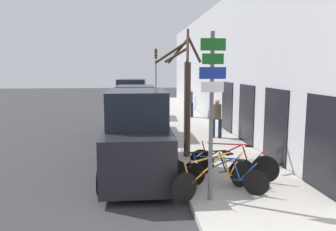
{
  "coord_description": "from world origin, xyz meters",
  "views": [
    {
      "loc": [
        -0.23,
        -3.64,
        3.07
      ],
      "look_at": [
        0.9,
        6.91,
        1.56
      ],
      "focal_mm": 35.0,
      "sensor_mm": 36.0,
      "label": 1
    }
  ],
  "objects": [
    {
      "name": "ground_plane",
      "position": [
        0.0,
        11.2,
        0.0
      ],
      "size": [
        80.0,
        80.0,
        0.0
      ],
      "primitive_type": "plane",
      "color": "#333335"
    },
    {
      "name": "sidewalk_curb",
      "position": [
        2.6,
        14.0,
        0.07
      ],
      "size": [
        3.2,
        32.0,
        0.15
      ],
      "color": "#ADA89E",
      "rests_on": "ground"
    },
    {
      "name": "building_facade",
      "position": [
        4.35,
        13.93,
        3.23
      ],
      "size": [
        0.23,
        32.0,
        6.5
      ],
      "color": "#BCBCC1",
      "rests_on": "ground"
    },
    {
      "name": "signpost",
      "position": [
        1.46,
        3.26,
        2.28
      ],
      "size": [
        0.58,
        0.11,
        3.71
      ],
      "color": "#595B60",
      "rests_on": "sidewalk_curb"
    },
    {
      "name": "bicycle_0",
      "position": [
        1.64,
        3.55,
        0.56
      ],
      "size": [
        2.22,
        1.22,
        0.96
      ],
      "rotation": [
        0.0,
        0.0,
        2.07
      ],
      "color": "black",
      "rests_on": "sidewalk_curb"
    },
    {
      "name": "bicycle_1",
      "position": [
        1.92,
        3.8,
        0.51
      ],
      "size": [
        1.87,
        1.16,
        0.84
      ],
      "rotation": [
        0.0,
        0.0,
        1.02
      ],
      "color": "black",
      "rests_on": "sidewalk_curb"
    },
    {
      "name": "bicycle_2",
      "position": [
        1.65,
        4.19,
        0.54
      ],
      "size": [
        2.36,
        0.44,
        0.91
      ],
      "rotation": [
        0.0,
        0.0,
        1.52
      ],
      "color": "black",
      "rests_on": "sidewalk_curb"
    },
    {
      "name": "bicycle_3",
      "position": [
        2.4,
        4.66,
        0.56
      ],
      "size": [
        2.14,
        1.2,
        0.97
      ],
      "rotation": [
        0.0,
        0.0,
        1.07
      ],
      "color": "black",
      "rests_on": "sidewalk_curb"
    },
    {
      "name": "parked_car_0",
      "position": [
        -0.12,
        5.6,
        1.12
      ],
      "size": [
        2.02,
        4.7,
        2.49
      ],
      "rotation": [
        0.0,
        0.0,
        -0.01
      ],
      "color": "black",
      "rests_on": "ground"
    },
    {
      "name": "parked_car_1",
      "position": [
        -0.13,
        11.04,
        1.07
      ],
      "size": [
        2.12,
        4.57,
        2.35
      ],
      "rotation": [
        0.0,
        0.0,
        -0.03
      ],
      "color": "navy",
      "rests_on": "ground"
    },
    {
      "name": "parked_car_2",
      "position": [
        -0.3,
        16.78,
        1.11
      ],
      "size": [
        2.28,
        4.67,
        2.46
      ],
      "rotation": [
        0.0,
        0.0,
        -0.06
      ],
      "color": "#B2B7BC",
      "rests_on": "ground"
    },
    {
      "name": "pedestrian_near",
      "position": [
        3.32,
        9.89,
        1.11
      ],
      "size": [
        0.43,
        0.37,
        1.66
      ],
      "rotation": [
        0.0,
        0.0,
        -0.18
      ],
      "color": "#1E2338",
      "rests_on": "sidewalk_curb"
    },
    {
      "name": "pedestrian_far",
      "position": [
        3.2,
        16.05,
        1.19
      ],
      "size": [
        0.47,
        0.4,
        1.8
      ],
      "rotation": [
        0.0,
        0.0,
        3.09
      ],
      "color": "#1E2338",
      "rests_on": "sidewalk_curb"
    },
    {
      "name": "street_tree",
      "position": [
        1.5,
        7.04,
        2.18
      ],
      "size": [
        1.53,
        1.95,
        4.21
      ],
      "color": "#3D2D23",
      "rests_on": "sidewalk_curb"
    },
    {
      "name": "traffic_light",
      "position": [
        1.5,
        21.15,
        3.03
      ],
      "size": [
        0.2,
        0.3,
        4.5
      ],
      "color": "#595B60",
      "rests_on": "sidewalk_curb"
    }
  ]
}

